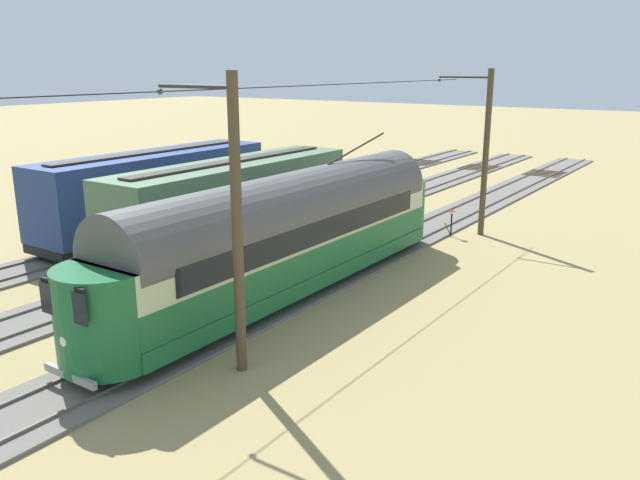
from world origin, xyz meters
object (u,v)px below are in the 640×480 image
(boxcar_adjacent, at_px, (235,204))
(catenary_pole_foreground, at_px, (485,151))
(coach_far_siding, at_px, (156,190))
(switch_stand, at_px, (451,222))
(track_end_bumper, at_px, (376,197))
(catenary_pole_mid_near, at_px, (235,223))
(vintage_streetcar, at_px, (290,232))

(boxcar_adjacent, distance_m, catenary_pole_foreground, 11.85)
(boxcar_adjacent, bearing_deg, coach_far_siding, -1.89)
(switch_stand, bearing_deg, track_end_bumper, -34.03)
(switch_stand, bearing_deg, catenary_pole_mid_near, 93.47)
(catenary_pole_foreground, bearing_deg, boxcar_adjacent, 50.06)
(vintage_streetcar, bearing_deg, switch_stand, -97.81)
(boxcar_adjacent, distance_m, switch_stand, 10.30)
(boxcar_adjacent, bearing_deg, vintage_streetcar, 151.09)
(coach_far_siding, height_order, catenary_pole_mid_near, catenary_pole_mid_near)
(track_end_bumper, bearing_deg, catenary_pole_mid_near, 110.11)
(vintage_streetcar, relative_size, track_end_bumper, 10.01)
(catenary_pole_foreground, bearing_deg, vintage_streetcar, 78.31)
(coach_far_siding, bearing_deg, catenary_pole_mid_near, 146.10)
(catenary_pole_mid_near, height_order, track_end_bumper, catenary_pole_mid_near)
(boxcar_adjacent, bearing_deg, catenary_pole_mid_near, 132.17)
(vintage_streetcar, distance_m, switch_stand, 10.84)
(vintage_streetcar, distance_m, catenary_pole_foreground, 12.15)
(vintage_streetcar, bearing_deg, track_end_bumper, -71.34)
(coach_far_siding, relative_size, catenary_pole_mid_near, 1.57)
(catenary_pole_mid_near, distance_m, switch_stand, 16.49)
(vintage_streetcar, xyz_separation_m, track_end_bumper, (5.08, -15.05, -1.86))
(coach_far_siding, bearing_deg, track_end_bumper, -112.81)
(coach_far_siding, relative_size, switch_stand, 9.82)
(track_end_bumper, bearing_deg, switch_stand, 145.97)
(vintage_streetcar, bearing_deg, catenary_pole_mid_near, 113.93)
(coach_far_siding, bearing_deg, boxcar_adjacent, 178.11)
(coach_far_siding, bearing_deg, vintage_streetcar, 163.70)
(catenary_pole_foreground, relative_size, catenary_pole_mid_near, 1.00)
(boxcar_adjacent, xyz_separation_m, track_end_bumper, (0.00, -12.24, -1.76))
(catenary_pole_mid_near, xyz_separation_m, switch_stand, (0.98, -16.12, -3.31))
(track_end_bumper, bearing_deg, catenary_pole_foreground, 156.51)
(vintage_streetcar, relative_size, catenary_pole_mid_near, 2.34)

